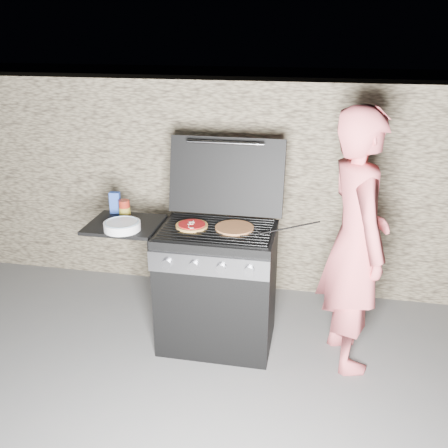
% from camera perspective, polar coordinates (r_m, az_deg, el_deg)
% --- Properties ---
extents(ground, '(50.00, 50.00, 0.00)m').
position_cam_1_polar(ground, '(3.85, -0.75, -13.16)').
color(ground, '#5A5A5A').
extents(stone_wall, '(8.00, 0.35, 1.80)m').
position_cam_1_polar(stone_wall, '(4.38, 1.99, 4.50)').
color(stone_wall, tan).
rests_on(stone_wall, ground).
extents(gas_grill, '(1.34, 0.79, 0.91)m').
position_cam_1_polar(gas_grill, '(3.66, -4.65, -6.85)').
color(gas_grill, black).
rests_on(gas_grill, ground).
extents(pizza_topped, '(0.29, 0.29, 0.02)m').
position_cam_1_polar(pizza_topped, '(3.44, -3.70, -0.13)').
color(pizza_topped, '#E1BF71').
rests_on(pizza_topped, gas_grill).
extents(pizza_plain, '(0.32, 0.32, 0.01)m').
position_cam_1_polar(pizza_plain, '(3.41, 1.20, -0.42)').
color(pizza_plain, '#E99356').
rests_on(pizza_plain, gas_grill).
extents(sauce_jar, '(0.09, 0.09, 0.12)m').
position_cam_1_polar(sauce_jar, '(3.71, -11.30, 1.78)').
color(sauce_jar, maroon).
rests_on(sauce_jar, gas_grill).
extents(blue_carton, '(0.08, 0.05, 0.16)m').
position_cam_1_polar(blue_carton, '(3.78, -12.34, 2.40)').
color(blue_carton, '#25449C').
rests_on(blue_carton, gas_grill).
extents(plate_stack, '(0.29, 0.29, 0.06)m').
position_cam_1_polar(plate_stack, '(3.47, -11.57, -0.22)').
color(plate_stack, silver).
rests_on(plate_stack, gas_grill).
extents(person, '(0.60, 0.74, 1.78)m').
position_cam_1_polar(person, '(3.36, 14.77, -2.07)').
color(person, '#E46065').
rests_on(person, ground).
extents(tongs, '(0.41, 0.13, 0.09)m').
position_cam_1_polar(tongs, '(3.33, 7.43, -0.48)').
color(tongs, black).
rests_on(tongs, gas_grill).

